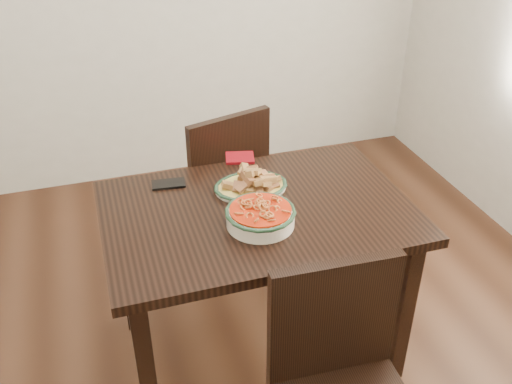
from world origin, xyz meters
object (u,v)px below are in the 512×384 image
object	(u,v)px
fish_plate	(251,180)
noodle_bowl	(260,214)
dining_table	(258,230)
chair_near	(342,382)
chair_far	(219,182)
smartphone	(168,184)

from	to	relation	value
fish_plate	noodle_bowl	world-z (taller)	fish_plate
dining_table	noodle_bowl	xyz separation A→B (m)	(-0.02, -0.10, 0.15)
chair_near	chair_far	bearing A→B (deg)	95.31
fish_plate	noodle_bowl	distance (m)	0.25
chair_near	smartphone	world-z (taller)	chair_near
fish_plate	smartphone	distance (m)	0.34
fish_plate	smartphone	size ratio (longest dim) A/B	2.16
chair_near	dining_table	bearing A→B (deg)	98.54
fish_plate	smartphone	world-z (taller)	fish_plate
noodle_bowl	smartphone	world-z (taller)	noodle_bowl
noodle_bowl	smartphone	distance (m)	0.46
noodle_bowl	dining_table	bearing A→B (deg)	77.63
dining_table	chair_far	size ratio (longest dim) A/B	1.31
chair_far	smartphone	size ratio (longest dim) A/B	6.68
fish_plate	noodle_bowl	bearing A→B (deg)	-99.14
smartphone	noodle_bowl	bearing A→B (deg)	-48.73
chair_far	chair_near	xyz separation A→B (m)	(0.06, -1.30, 0.00)
dining_table	chair_near	xyz separation A→B (m)	(0.07, -0.66, -0.15)
chair_far	dining_table	bearing A→B (deg)	73.04
chair_near	fish_plate	bearing A→B (deg)	96.34
chair_far	noodle_bowl	world-z (taller)	chair_far
dining_table	smartphone	bearing A→B (deg)	137.12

